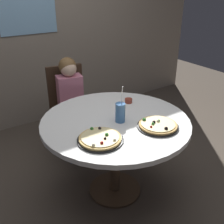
{
  "coord_description": "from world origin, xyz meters",
  "views": [
    {
      "loc": [
        -1.12,
        -1.64,
        1.78
      ],
      "look_at": [
        0.0,
        0.05,
        0.8
      ],
      "focal_mm": 43.34,
      "sensor_mm": 36.0,
      "label": 1
    }
  ],
  "objects_px": {
    "chair_wooden": "(68,103)",
    "diner_child": "(73,113)",
    "pizza_veggie": "(158,125)",
    "soda_cup": "(120,112)",
    "pizza_cheese": "(100,139)",
    "dining_table": "(115,130)",
    "sauce_bowl": "(129,101)"
  },
  "relations": [
    {
      "from": "chair_wooden",
      "to": "soda_cup",
      "type": "xyz_separation_m",
      "value": [
        -0.0,
        -1.02,
        0.3
      ]
    },
    {
      "from": "pizza_cheese",
      "to": "dining_table",
      "type": "bearing_deg",
      "value": 37.51
    },
    {
      "from": "dining_table",
      "to": "pizza_cheese",
      "type": "distance_m",
      "value": 0.36
    },
    {
      "from": "diner_child",
      "to": "sauce_bowl",
      "type": "xyz_separation_m",
      "value": [
        0.31,
        -0.58,
        0.29
      ]
    },
    {
      "from": "soda_cup",
      "to": "sauce_bowl",
      "type": "relative_size",
      "value": 4.39
    },
    {
      "from": "chair_wooden",
      "to": "diner_child",
      "type": "bearing_deg",
      "value": -99.7
    },
    {
      "from": "dining_table",
      "to": "diner_child",
      "type": "relative_size",
      "value": 1.14
    },
    {
      "from": "soda_cup",
      "to": "diner_child",
      "type": "bearing_deg",
      "value": 91.94
    },
    {
      "from": "dining_table",
      "to": "chair_wooden",
      "type": "bearing_deg",
      "value": 89.01
    },
    {
      "from": "diner_child",
      "to": "chair_wooden",
      "type": "bearing_deg",
      "value": 80.3
    },
    {
      "from": "pizza_veggie",
      "to": "sauce_bowl",
      "type": "distance_m",
      "value": 0.52
    },
    {
      "from": "chair_wooden",
      "to": "soda_cup",
      "type": "bearing_deg",
      "value": -90.12
    },
    {
      "from": "sauce_bowl",
      "to": "soda_cup",
      "type": "bearing_deg",
      "value": -136.77
    },
    {
      "from": "dining_table",
      "to": "chair_wooden",
      "type": "height_order",
      "value": "chair_wooden"
    },
    {
      "from": "pizza_cheese",
      "to": "sauce_bowl",
      "type": "xyz_separation_m",
      "value": [
        0.57,
        0.43,
        0.0
      ]
    },
    {
      "from": "diner_child",
      "to": "pizza_cheese",
      "type": "relative_size",
      "value": 3.23
    },
    {
      "from": "pizza_cheese",
      "to": "soda_cup",
      "type": "height_order",
      "value": "soda_cup"
    },
    {
      "from": "pizza_veggie",
      "to": "pizza_cheese",
      "type": "height_order",
      "value": "pizza_veggie"
    },
    {
      "from": "soda_cup",
      "to": "chair_wooden",
      "type": "bearing_deg",
      "value": 89.88
    },
    {
      "from": "dining_table",
      "to": "soda_cup",
      "type": "xyz_separation_m",
      "value": [
        0.01,
        -0.05,
        0.18
      ]
    },
    {
      "from": "dining_table",
      "to": "sauce_bowl",
      "type": "xyz_separation_m",
      "value": [
        0.3,
        0.22,
        0.12
      ]
    },
    {
      "from": "soda_cup",
      "to": "pizza_veggie",
      "type": "bearing_deg",
      "value": -51.84
    },
    {
      "from": "pizza_veggie",
      "to": "sauce_bowl",
      "type": "xyz_separation_m",
      "value": [
        0.09,
        0.51,
        0.0
      ]
    },
    {
      "from": "pizza_cheese",
      "to": "soda_cup",
      "type": "bearing_deg",
      "value": 29.41
    },
    {
      "from": "chair_wooden",
      "to": "diner_child",
      "type": "height_order",
      "value": "diner_child"
    },
    {
      "from": "pizza_veggie",
      "to": "soda_cup",
      "type": "bearing_deg",
      "value": 128.16
    },
    {
      "from": "chair_wooden",
      "to": "pizza_cheese",
      "type": "bearing_deg",
      "value": -103.82
    },
    {
      "from": "dining_table",
      "to": "diner_child",
      "type": "distance_m",
      "value": 0.81
    },
    {
      "from": "soda_cup",
      "to": "sauce_bowl",
      "type": "distance_m",
      "value": 0.4
    },
    {
      "from": "chair_wooden",
      "to": "pizza_cheese",
      "type": "height_order",
      "value": "chair_wooden"
    },
    {
      "from": "chair_wooden",
      "to": "diner_child",
      "type": "xyz_separation_m",
      "value": [
        -0.03,
        -0.18,
        -0.05
      ]
    },
    {
      "from": "diner_child",
      "to": "sauce_bowl",
      "type": "height_order",
      "value": "diner_child"
    }
  ]
}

